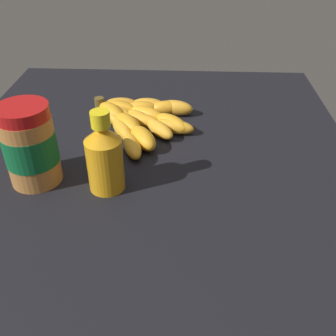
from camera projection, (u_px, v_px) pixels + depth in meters
The scene contains 4 objects.
ground_plane at pixel (148, 192), 64.01cm from camera, with size 98.52×73.25×4.03cm, color black.
banana_bunch at pixel (137, 117), 78.01cm from camera, with size 22.32×21.27×3.51cm.
peanut_butter_jar at pixel (31, 144), 60.26cm from camera, with size 8.21×8.21×13.16cm.
honey_bottle at pixel (104, 156), 58.58cm from camera, with size 5.61×5.61×13.28cm.
Camera 1 is at (49.92, 5.74, 37.98)cm, focal length 41.57 mm.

